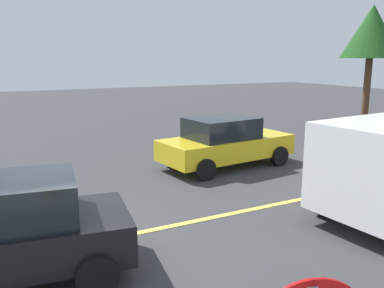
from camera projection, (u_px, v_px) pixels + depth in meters
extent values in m
plane|color=#38383A|center=(79.00, 245.00, 7.65)|extent=(80.00, 80.00, 0.00)
cube|color=#E0D14C|center=(216.00, 217.00, 9.01)|extent=(28.00, 0.16, 0.01)
cube|color=black|center=(363.00, 153.00, 7.77)|extent=(0.32, 1.85, 0.80)
cylinder|color=black|center=(327.00, 199.00, 9.03)|extent=(0.78, 0.32, 0.76)
cube|color=gold|center=(227.00, 147.00, 13.14)|extent=(4.55, 2.26, 0.65)
cube|color=black|center=(221.00, 128.00, 12.89)|extent=(2.26, 1.80, 0.65)
cylinder|color=black|center=(243.00, 146.00, 14.75)|extent=(0.66, 0.29, 0.64)
cylinder|color=black|center=(279.00, 156.00, 13.28)|extent=(0.66, 0.29, 0.64)
cylinder|color=black|center=(173.00, 157.00, 13.13)|extent=(0.66, 0.29, 0.64)
cylinder|color=black|center=(205.00, 170.00, 11.66)|extent=(0.66, 0.29, 0.64)
cube|color=black|center=(3.00, 242.00, 6.30)|extent=(4.09, 2.29, 0.67)
cube|color=black|center=(13.00, 200.00, 6.23)|extent=(2.07, 1.79, 0.67)
cylinder|color=black|center=(97.00, 275.00, 6.00)|extent=(0.67, 0.31, 0.64)
cylinder|color=black|center=(86.00, 229.00, 7.60)|extent=(0.67, 0.31, 0.64)
cylinder|color=#513823|center=(366.00, 94.00, 20.25)|extent=(0.34, 0.34, 3.46)
cone|color=#1E4C1C|center=(372.00, 31.00, 19.63)|extent=(2.85, 2.85, 2.53)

